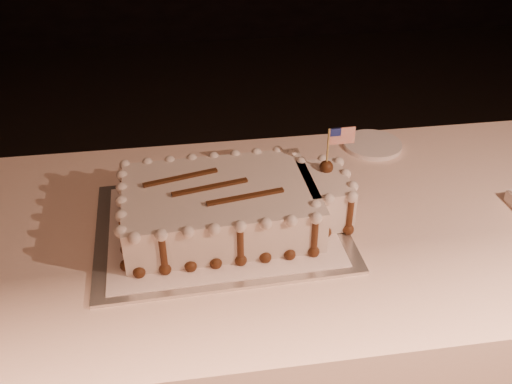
{
  "coord_description": "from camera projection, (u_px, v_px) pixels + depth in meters",
  "views": [
    {
      "loc": [
        -0.22,
        -0.42,
        1.54
      ],
      "look_at": [
        -0.07,
        0.6,
        0.84
      ],
      "focal_mm": 40.0,
      "sensor_mm": 36.0,
      "label": 1
    }
  ],
  "objects": [
    {
      "name": "side_plate",
      "position": [
        372.0,
        145.0,
        1.59
      ],
      "size": [
        0.16,
        0.16,
        0.01
      ],
      "primitive_type": "cylinder",
      "color": "white",
      "rests_on": "banquet_table"
    },
    {
      "name": "banquet_table",
      "position": [
        281.0,
        335.0,
        1.51
      ],
      "size": [
        2.4,
        0.8,
        0.75
      ],
      "primitive_type": "cube",
      "color": "#FFDAC5",
      "rests_on": "ground"
    },
    {
      "name": "doily",
      "position": [
        221.0,
        225.0,
        1.28
      ],
      "size": [
        0.5,
        0.39,
        0.0
      ],
      "primitive_type": "cube",
      "rotation": [
        0.0,
        0.0,
        0.03
      ],
      "color": "white",
      "rests_on": "cake_board"
    },
    {
      "name": "cake_board",
      "position": [
        221.0,
        226.0,
        1.28
      ],
      "size": [
        0.56,
        0.43,
        0.01
      ],
      "primitive_type": "cube",
      "rotation": [
        0.0,
        0.0,
        0.03
      ],
      "color": "silver",
      "rests_on": "banquet_table"
    },
    {
      "name": "room_shell",
      "position": [
        457.0,
        17.0,
        0.45
      ],
      "size": [
        6.1,
        8.1,
        2.9
      ],
      "color": "black",
      "rests_on": "ground"
    },
    {
      "name": "sheet_cake",
      "position": [
        233.0,
        205.0,
        1.26
      ],
      "size": [
        0.53,
        0.31,
        0.21
      ],
      "color": "silver",
      "rests_on": "doily"
    }
  ]
}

